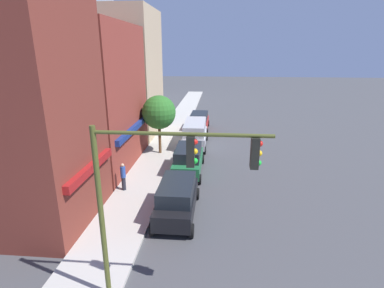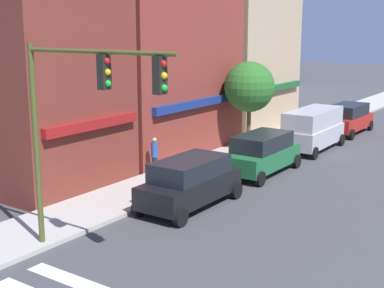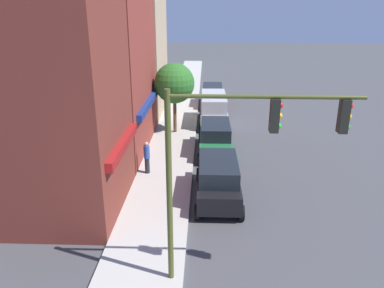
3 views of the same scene
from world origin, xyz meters
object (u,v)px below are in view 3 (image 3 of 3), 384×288
traffic_signal (237,149)px  street_tree (174,83)px  suv_black (218,178)px  van_silver (214,108)px  suv_green (215,137)px  suv_red (212,95)px  pedestrian_blue_shirt (147,157)px

traffic_signal → street_tree: 15.92m
suv_black → van_silver: size_ratio=0.94×
suv_green → suv_red: size_ratio=0.99×
van_silver → suv_red: (6.00, 0.00, -0.25)m
suv_black → van_silver: bearing=-0.1°
suv_green → pedestrian_blue_shirt: (-3.53, 3.73, 0.04)m
suv_red → street_tree: size_ratio=0.96×
van_silver → suv_red: 6.01m
traffic_signal → suv_black: size_ratio=1.37×
suv_green → suv_black: bearing=180.0°
van_silver → street_tree: size_ratio=1.02×
van_silver → pedestrian_blue_shirt: van_silver is taller
traffic_signal → pedestrian_blue_shirt: size_ratio=3.63×
suv_black → pedestrian_blue_shirt: bearing=56.4°
pedestrian_blue_shirt → van_silver: bearing=79.4°
traffic_signal → suv_green: (11.84, 0.28, -3.65)m
traffic_signal → suv_green: size_ratio=1.37×
suv_red → traffic_signal: bearing=-178.2°
suv_red → suv_green: bearing=-178.8°
suv_black → van_silver: (12.22, -0.00, 0.25)m
traffic_signal → van_silver: size_ratio=1.28×
suv_black → suv_green: same height
traffic_signal → street_tree: bearing=11.2°
van_silver → suv_black: bearing=179.5°
suv_green → suv_red: bearing=-0.0°
suv_green → street_tree: (3.74, 2.80, 2.63)m
traffic_signal → street_tree: (15.59, 3.08, -1.02)m
suv_black → street_tree: street_tree is taller
suv_black → suv_green: size_ratio=1.00×
suv_green → suv_red: same height
traffic_signal → suv_red: 24.34m
traffic_signal → pedestrian_blue_shirt: 9.90m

